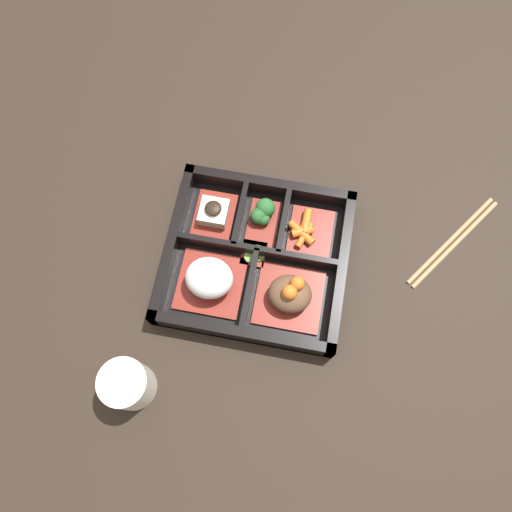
% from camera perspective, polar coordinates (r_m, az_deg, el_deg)
% --- Properties ---
extents(ground_plane, '(3.00, 3.00, 0.00)m').
position_cam_1_polar(ground_plane, '(0.75, -0.00, -0.63)').
color(ground_plane, black).
extents(bento_base, '(0.26, 0.25, 0.01)m').
position_cam_1_polar(bento_base, '(0.75, -0.00, -0.51)').
color(bento_base, black).
rests_on(bento_base, ground_plane).
extents(bento_rim, '(0.26, 0.25, 0.04)m').
position_cam_1_polar(bento_rim, '(0.74, 0.03, 0.11)').
color(bento_rim, black).
rests_on(bento_rim, ground_plane).
extents(bowl_stew, '(0.10, 0.09, 0.06)m').
position_cam_1_polar(bowl_stew, '(0.71, 3.91, -4.39)').
color(bowl_stew, maroon).
rests_on(bowl_stew, bento_base).
extents(bowl_rice, '(0.10, 0.09, 0.05)m').
position_cam_1_polar(bowl_rice, '(0.71, -5.34, -2.64)').
color(bowl_rice, maroon).
rests_on(bowl_rice, bento_base).
extents(bowl_carrots, '(0.07, 0.08, 0.02)m').
position_cam_1_polar(bowl_carrots, '(0.76, 5.86, 2.96)').
color(bowl_carrots, maroon).
rests_on(bowl_carrots, bento_base).
extents(bowl_greens, '(0.05, 0.08, 0.04)m').
position_cam_1_polar(bowl_greens, '(0.75, 0.72, 4.68)').
color(bowl_greens, maroon).
rests_on(bowl_greens, bento_base).
extents(bowl_tofu, '(0.06, 0.08, 0.03)m').
position_cam_1_polar(bowl_tofu, '(0.76, -4.82, 4.89)').
color(bowl_tofu, maroon).
rests_on(bowl_tofu, bento_base).
extents(bowl_pickles, '(0.04, 0.04, 0.01)m').
position_cam_1_polar(bowl_pickles, '(0.74, -0.29, 0.23)').
color(bowl_pickles, maroon).
rests_on(bowl_pickles, bento_base).
extents(tea_cup, '(0.06, 0.06, 0.07)m').
position_cam_1_polar(tea_cup, '(0.70, -14.46, -14.03)').
color(tea_cup, beige).
rests_on(tea_cup, ground_plane).
extents(chopsticks, '(0.13, 0.17, 0.01)m').
position_cam_1_polar(chopsticks, '(0.82, 21.66, 1.58)').
color(chopsticks, '#A87F51').
rests_on(chopsticks, ground_plane).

